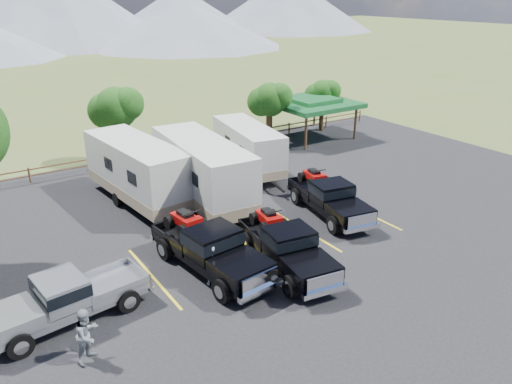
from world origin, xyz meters
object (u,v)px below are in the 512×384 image
rig_left (209,247)px  pickup_silver (67,298)px  rig_center (286,245)px  person_b (87,335)px  trailer_left (138,171)px  trailer_center (203,172)px  person_a (211,264)px  rig_right (329,197)px  trailer_right (248,148)px  pavilion (311,103)px

rig_left → pickup_silver: bearing=176.5°
rig_center → person_b: rig_center is taller
trailer_left → pickup_silver: trailer_left is taller
trailer_center → person_a: size_ratio=5.88×
rig_left → pickup_silver: 5.92m
person_a → trailer_left: bearing=-95.9°
rig_right → trailer_center: 6.91m
rig_center → rig_right: rig_center is taller
trailer_right → pavilion: bearing=35.5°
rig_center → trailer_center: size_ratio=0.61×
rig_right → person_b: rig_right is taller
person_a → person_b: 5.68m
pavilion → rig_right: bearing=-125.6°
trailer_center → person_a: trailer_center is taller
rig_center → person_a: 3.38m
trailer_left → trailer_center: size_ratio=0.97×
trailer_left → person_a: bearing=-99.8°
rig_right → trailer_left: size_ratio=0.64×
rig_left → trailer_center: 7.11m
rig_center → pavilion: bearing=56.0°
trailer_right → rig_center: bearing=-105.6°
rig_left → person_b: bearing=-161.1°
rig_right → trailer_right: bearing=100.1°
trailer_right → person_a: trailer_right is taller
rig_center → trailer_right: size_ratio=0.73×
trailer_left → rig_right: bearing=-47.8°
rig_center → person_b: 8.82m
person_a → person_b: (-5.40, -1.74, 0.05)m
rig_left → trailer_left: bearing=82.1°
trailer_right → rig_left: bearing=-120.6°
person_b → rig_left: bearing=-8.0°
trailer_left → rig_left: bearing=-97.1°
rig_left → person_a: 1.15m
trailer_center → person_a: 8.26m
rig_right → trailer_right: 8.02m
rig_center → pickup_silver: (-8.76, 1.25, -0.07)m
trailer_left → person_a: size_ratio=5.68×
rig_right → person_a: 8.82m
pavilion → trailer_right: size_ratio=0.70×
rig_left → trailer_center: (3.08, 6.35, 0.83)m
trailer_center → person_b: size_ratio=5.58×
rig_center → person_a: (-3.34, 0.52, -0.11)m
pavilion → person_b: pavilion is taller
trailer_center → pavilion: bearing=32.7°
trailer_left → trailer_right: trailer_left is taller
rig_center → trailer_center: trailer_center is taller
rig_left → person_b: rig_left is taller
rig_center → person_a: bearing=179.4°
rig_center → pickup_silver: bearing=-179.9°
person_b → person_a: bearing=-15.3°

